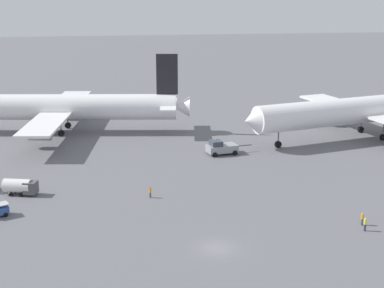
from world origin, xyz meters
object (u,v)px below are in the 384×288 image
at_px(airliner_being_pushed, 362,110).
at_px(ground_crew_ramp_agent_by_cones, 150,192).
at_px(airliner_at_gate_left, 48,107).
at_px(ground_crew_marshaller_foreground, 362,219).
at_px(ground_crew_wing_walker_right, 365,224).
at_px(gse_fuel_bowser_stubby, 21,186).
at_px(pushback_tug, 221,148).

xyz_separation_m(airliner_being_pushed, ground_crew_ramp_agent_by_cones, (-44.67, -27.41, -4.83)).
bearing_deg(airliner_at_gate_left, ground_crew_marshaller_foreground, -51.68).
bearing_deg(ground_crew_marshaller_foreground, airliner_being_pushed, 65.74).
xyz_separation_m(airliner_at_gate_left, ground_crew_wing_walker_right, (43.40, -57.17, -4.40)).
bearing_deg(ground_crew_wing_walker_right, airliner_being_pushed, 66.15).
relative_size(ground_crew_marshaller_foreground, ground_crew_ramp_agent_by_cones, 1.05).
relative_size(airliner_at_gate_left, ground_crew_marshaller_foreground, 36.14).
xyz_separation_m(gse_fuel_bowser_stubby, ground_crew_marshaller_foreground, (44.66, -17.97, -0.48)).
relative_size(airliner_at_gate_left, airliner_being_pushed, 1.16).
xyz_separation_m(gse_fuel_bowser_stubby, ground_crew_ramp_agent_by_cones, (18.62, -4.03, -0.52)).
distance_m(pushback_tug, gse_fuel_bowser_stubby, 36.93).
distance_m(airliner_being_pushed, pushback_tug, 31.25).
height_order(gse_fuel_bowser_stubby, ground_crew_wing_walker_right, gse_fuel_bowser_stubby).
relative_size(pushback_tug, ground_crew_marshaller_foreground, 5.32).
bearing_deg(gse_fuel_bowser_stubby, pushback_tug, 26.00).
bearing_deg(pushback_tug, ground_crew_marshaller_foreground, -71.44).
bearing_deg(ground_crew_ramp_agent_by_cones, ground_crew_marshaller_foreground, -28.15).
bearing_deg(ground_crew_wing_walker_right, airliner_at_gate_left, 127.20).
relative_size(airliner_being_pushed, ground_crew_marshaller_foreground, 31.25).
bearing_deg(ground_crew_marshaller_foreground, ground_crew_ramp_agent_by_cones, 151.85).
bearing_deg(gse_fuel_bowser_stubby, airliner_being_pushed, 20.27).
xyz_separation_m(airliner_at_gate_left, ground_crew_ramp_agent_by_cones, (17.76, -41.50, -4.50)).
relative_size(airliner_at_gate_left, ground_crew_ramp_agent_by_cones, 37.99).
xyz_separation_m(ground_crew_marshaller_foreground, ground_crew_ramp_agent_by_cones, (-26.04, 13.94, -0.05)).
bearing_deg(ground_crew_wing_walker_right, ground_crew_marshaller_foreground, 76.65).
relative_size(airliner_being_pushed, gse_fuel_bowser_stubby, 9.88).
bearing_deg(ground_crew_ramp_agent_by_cones, gse_fuel_bowser_stubby, 167.78).
bearing_deg(gse_fuel_bowser_stubby, ground_crew_wing_walker_right, -24.00).
xyz_separation_m(pushback_tug, ground_crew_marshaller_foreground, (11.47, -34.16, -0.39)).
relative_size(airliner_being_pushed, ground_crew_wing_walker_right, 29.45).
xyz_separation_m(airliner_being_pushed, ground_crew_marshaller_foreground, (-18.63, -41.34, -4.79)).
relative_size(gse_fuel_bowser_stubby, ground_crew_ramp_agent_by_cones, 3.33).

